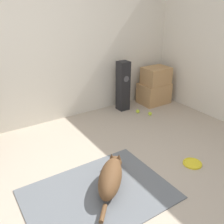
% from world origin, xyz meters
% --- Properties ---
extents(ground_plane, '(12.00, 12.00, 0.00)m').
position_xyz_m(ground_plane, '(0.00, 0.00, 0.00)').
color(ground_plane, '#B2A38E').
extents(wall_back, '(8.00, 0.06, 2.55)m').
position_xyz_m(wall_back, '(0.00, 2.10, 1.27)').
color(wall_back, silver).
rests_on(wall_back, ground_plane).
extents(area_rug, '(1.48, 1.08, 0.01)m').
position_xyz_m(area_rug, '(-0.04, 0.14, 0.01)').
color(area_rug, slate).
rests_on(area_rug, ground_plane).
extents(dog, '(0.67, 0.73, 0.27)m').
position_xyz_m(dog, '(0.13, 0.17, 0.14)').
color(dog, brown).
rests_on(dog, area_rug).
extents(frisbee, '(0.23, 0.23, 0.03)m').
position_xyz_m(frisbee, '(1.20, -0.04, 0.01)').
color(frisbee, yellow).
rests_on(frisbee, ground_plane).
extents(cardboard_box_lower, '(0.56, 0.42, 0.39)m').
position_xyz_m(cardboard_box_lower, '(2.15, 1.76, 0.20)').
color(cardboard_box_lower, tan).
rests_on(cardboard_box_lower, ground_plane).
extents(cardboard_box_upper, '(0.49, 0.37, 0.31)m').
position_xyz_m(cardboard_box_upper, '(2.17, 1.75, 0.55)').
color(cardboard_box_upper, tan).
rests_on(cardboard_box_upper, cardboard_box_lower).
extents(floor_speaker, '(0.19, 0.20, 0.89)m').
position_xyz_m(floor_speaker, '(1.46, 1.83, 0.45)').
color(floor_speaker, black).
rests_on(floor_speaker, ground_plane).
extents(tennis_ball_by_boxes, '(0.07, 0.07, 0.07)m').
position_xyz_m(tennis_ball_by_boxes, '(1.70, 1.34, 0.03)').
color(tennis_ball_by_boxes, '#C6E033').
rests_on(tennis_ball_by_boxes, ground_plane).
extents(tennis_ball_near_speaker, '(0.07, 0.07, 0.07)m').
position_xyz_m(tennis_ball_near_speaker, '(1.59, 1.53, 0.03)').
color(tennis_ball_near_speaker, '#C6E033').
rests_on(tennis_ball_near_speaker, ground_plane).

